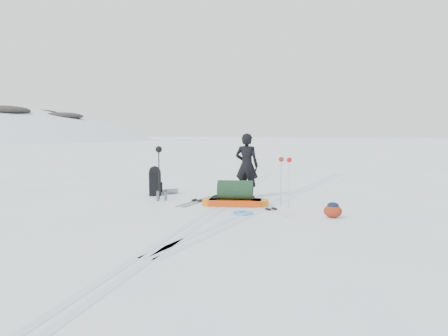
{
  "coord_description": "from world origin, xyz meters",
  "views": [
    {
      "loc": [
        3.48,
        -10.63,
        1.93
      ],
      "look_at": [
        0.01,
        0.04,
        0.95
      ],
      "focal_mm": 35.0,
      "sensor_mm": 36.0,
      "label": 1
    }
  ],
  "objects": [
    {
      "name": "touring_skis_grey",
      "position": [
        -0.8,
        0.21,
        0.02
      ],
      "size": [
        0.51,
        1.86,
        0.07
      ],
      "rotation": [
        0.0,
        0.0,
        1.44
      ],
      "color": "gray",
      "rests_on": "ground"
    },
    {
      "name": "ground",
      "position": [
        0.0,
        0.0,
        0.0
      ],
      "size": [
        200.0,
        200.0,
        0.0
      ],
      "primitive_type": "plane",
      "color": "white",
      "rests_on": "ground"
    },
    {
      "name": "small_daypack",
      "position": [
        2.83,
        -0.86,
        0.17
      ],
      "size": [
        0.42,
        0.33,
        0.34
      ],
      "rotation": [
        0.0,
        0.0,
        0.07
      ],
      "color": "maroon",
      "rests_on": "ground"
    },
    {
      "name": "skier",
      "position": [
        0.27,
        1.34,
        0.92
      ],
      "size": [
        0.69,
        0.48,
        1.84
      ],
      "primitive_type": "imported",
      "rotation": [
        0.0,
        0.0,
        3.09
      ],
      "color": "black",
      "rests_on": "ground"
    },
    {
      "name": "rope_coil",
      "position": [
        0.84,
        -1.06,
        0.03
      ],
      "size": [
        0.6,
        0.6,
        0.06
      ],
      "rotation": [
        0.0,
        0.0,
        -0.31
      ],
      "color": "#5B9ADD",
      "rests_on": "ground"
    },
    {
      "name": "ski_poles_black",
      "position": [
        -1.97,
        0.29,
        1.21
      ],
      "size": [
        0.18,
        0.19,
        1.48
      ],
      "rotation": [
        0.0,
        0.0,
        -0.07
      ],
      "color": "black",
      "rests_on": "ground"
    },
    {
      "name": "expedition_rucksack",
      "position": [
        -2.36,
        0.91,
        0.4
      ],
      "size": [
        0.68,
        0.91,
        0.87
      ],
      "rotation": [
        0.0,
        0.0,
        0.53
      ],
      "color": "black",
      "rests_on": "ground"
    },
    {
      "name": "ski_poles_silver",
      "position": [
        1.58,
        0.13,
        1.05
      ],
      "size": [
        0.36,
        0.28,
        1.26
      ],
      "rotation": [
        0.0,
        0.0,
        -0.43
      ],
      "color": "#ADB1B4",
      "rests_on": "ground"
    },
    {
      "name": "touring_skis_white",
      "position": [
        1.36,
        -0.43,
        0.01
      ],
      "size": [
        1.33,
        1.42,
        0.06
      ],
      "rotation": [
        0.0,
        0.0,
        -0.83
      ],
      "color": "silver",
      "rests_on": "ground"
    },
    {
      "name": "pulk_sled",
      "position": [
        0.35,
        -0.06,
        0.25
      ],
      "size": [
        1.77,
        0.81,
        0.65
      ],
      "rotation": [
        0.0,
        0.0,
        0.2
      ],
      "color": "#CE3E0C",
      "rests_on": "ground"
    },
    {
      "name": "stuff_sack",
      "position": [
        -0.16,
        0.04,
        0.12
      ],
      "size": [
        0.43,
        0.33,
        0.25
      ],
      "rotation": [
        0.0,
        0.0,
        0.09
      ],
      "color": "black",
      "rests_on": "ground"
    },
    {
      "name": "ski_tracks",
      "position": [
        0.61,
        0.88,
        0.0
      ],
      "size": [
        3.38,
        17.97,
        0.01
      ],
      "color": "silver",
      "rests_on": "ground"
    },
    {
      "name": "thermos_pair",
      "position": [
        -1.79,
        0.06,
        0.14
      ],
      "size": [
        0.23,
        0.26,
        0.3
      ],
      "rotation": [
        0.0,
        0.0,
        0.07
      ],
      "color": "slate",
      "rests_on": "ground"
    }
  ]
}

